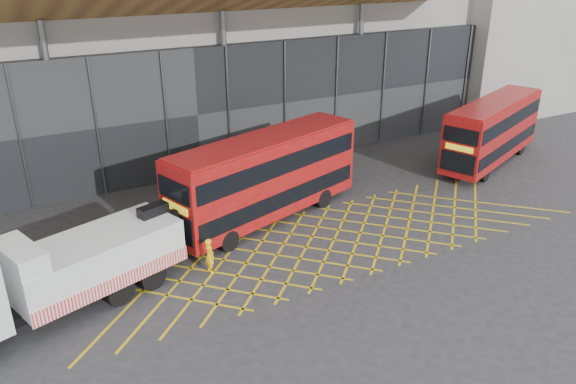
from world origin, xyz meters
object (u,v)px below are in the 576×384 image
recovery_truck (48,274)px  worker (210,255)px  bus_towed (266,175)px  bus_second (493,129)px

recovery_truck → worker: 6.69m
bus_towed → worker: 6.05m
bus_towed → bus_second: 17.07m
recovery_truck → worker: (6.59, 0.21, -1.11)m
recovery_truck → worker: size_ratio=7.17×
bus_towed → worker: bearing=-159.6°
bus_second → worker: (-21.62, -4.22, -1.56)m
recovery_truck → bus_towed: bus_towed is taller
bus_towed → worker: bus_towed is taller
recovery_truck → bus_second: 28.56m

